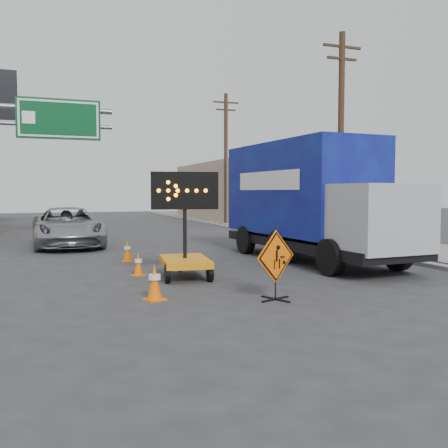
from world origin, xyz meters
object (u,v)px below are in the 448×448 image
arrow_board (185,254)px  box_truck (310,207)px  construction_sign (276,263)px  pickup_truck (67,227)px

arrow_board → box_truck: box_truck is taller
box_truck → construction_sign: bearing=-129.4°
pickup_truck → arrow_board: bearing=-75.5°
construction_sign → box_truck: bearing=31.9°
box_truck → arrow_board: bearing=-162.4°
construction_sign → pickup_truck: (-3.62, 12.51, 0.03)m
arrow_board → box_truck: bearing=28.1°
construction_sign → arrow_board: arrow_board is taller
pickup_truck → box_truck: size_ratio=0.70×
construction_sign → arrow_board: (-1.07, 3.31, -0.16)m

